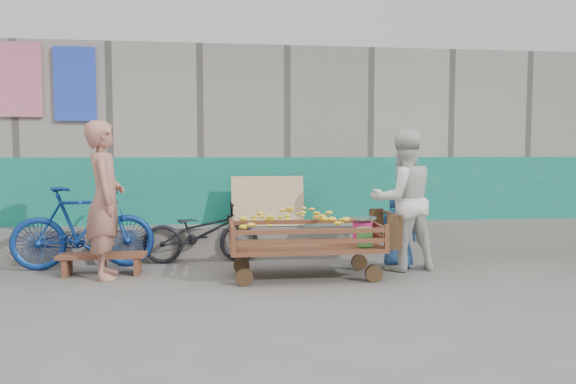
{
  "coord_description": "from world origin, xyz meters",
  "views": [
    {
      "loc": [
        -0.43,
        -5.46,
        1.5
      ],
      "look_at": [
        0.45,
        1.2,
        1.0
      ],
      "focal_mm": 35.0,
      "sensor_mm": 36.0,
      "label": 1
    }
  ],
  "objects": [
    {
      "name": "ground",
      "position": [
        0.0,
        0.0,
        0.0
      ],
      "size": [
        80.0,
        80.0,
        0.0
      ],
      "primitive_type": "plane",
      "color": "#595751",
      "rests_on": "ground"
    },
    {
      "name": "building_wall",
      "position": [
        -0.0,
        4.05,
        1.47
      ],
      "size": [
        12.0,
        3.5,
        3.0
      ],
      "color": "gray",
      "rests_on": "ground"
    },
    {
      "name": "banana_cart",
      "position": [
        0.59,
        0.99,
        0.56
      ],
      "size": [
        1.94,
        0.89,
        0.83
      ],
      "color": "brown",
      "rests_on": "ground"
    },
    {
      "name": "bench",
      "position": [
        -1.78,
        1.44,
        0.19
      ],
      "size": [
        1.03,
        0.31,
        0.26
      ],
      "color": "brown",
      "rests_on": "ground"
    },
    {
      "name": "vendor_man",
      "position": [
        -1.7,
        1.3,
        0.92
      ],
      "size": [
        0.54,
        0.73,
        1.84
      ],
      "primitive_type": "imported",
      "rotation": [
        0.0,
        0.0,
        1.72
      ],
      "color": "#A76C5A",
      "rests_on": "ground"
    },
    {
      "name": "woman",
      "position": [
        1.91,
        1.28,
        0.88
      ],
      "size": [
        0.94,
        0.77,
        1.75
      ],
      "primitive_type": "imported",
      "rotation": [
        0.0,
        0.0,
        3.28
      ],
      "color": "silver",
      "rests_on": "ground"
    },
    {
      "name": "child",
      "position": [
        1.89,
        1.37,
        0.51
      ],
      "size": [
        0.52,
        0.35,
        1.03
      ],
      "primitive_type": "imported",
      "rotation": [
        0.0,
        0.0,
        3.1
      ],
      "color": "#2E5BA3",
      "rests_on": "ground"
    },
    {
      "name": "bicycle_dark",
      "position": [
        -0.61,
        2.05,
        0.4
      ],
      "size": [
        1.54,
        0.58,
        0.8
      ],
      "primitive_type": "imported",
      "rotation": [
        0.0,
        0.0,
        1.6
      ],
      "color": "black",
      "rests_on": "ground"
    },
    {
      "name": "bicycle_blue",
      "position": [
        -2.08,
        1.85,
        0.52
      ],
      "size": [
        1.78,
        0.68,
        1.05
      ],
      "primitive_type": "imported",
      "rotation": [
        0.0,
        0.0,
        1.68
      ],
      "color": "navy",
      "rests_on": "ground"
    }
  ]
}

